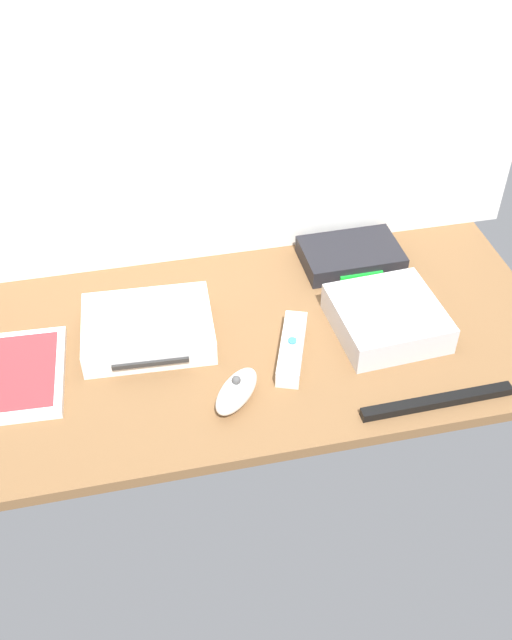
% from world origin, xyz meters
% --- Properties ---
extents(ground_plane, '(1.00, 0.48, 0.02)m').
position_xyz_m(ground_plane, '(0.00, 0.00, -0.01)').
color(ground_plane, brown).
rests_on(ground_plane, ground).
extents(back_wall, '(1.10, 0.01, 0.64)m').
position_xyz_m(back_wall, '(0.00, 0.25, 0.32)').
color(back_wall, white).
rests_on(back_wall, ground).
extents(game_console, '(0.22, 0.17, 0.04)m').
position_xyz_m(game_console, '(-0.17, 0.04, 0.02)').
color(game_console, white).
rests_on(game_console, ground_plane).
extents(mini_computer, '(0.18, 0.18, 0.05)m').
position_xyz_m(mini_computer, '(0.22, -0.02, 0.03)').
color(mini_computer, silver).
rests_on(mini_computer, ground_plane).
extents(game_case, '(0.15, 0.20, 0.02)m').
position_xyz_m(game_case, '(-0.38, -0.01, 0.01)').
color(game_case, white).
rests_on(game_case, ground_plane).
extents(network_router, '(0.18, 0.13, 0.03)m').
position_xyz_m(network_router, '(0.22, 0.16, 0.02)').
color(network_router, black).
rests_on(network_router, ground_plane).
extents(remote_wand, '(0.08, 0.15, 0.03)m').
position_xyz_m(remote_wand, '(0.05, -0.05, 0.02)').
color(remote_wand, white).
rests_on(remote_wand, ground_plane).
extents(remote_nunchuk, '(0.10, 0.10, 0.05)m').
position_xyz_m(remote_nunchuk, '(-0.06, -0.13, 0.02)').
color(remote_nunchuk, white).
rests_on(remote_nunchuk, ground_plane).
extents(sensor_bar, '(0.24, 0.02, 0.01)m').
position_xyz_m(sensor_bar, '(0.24, -0.20, 0.01)').
color(sensor_bar, black).
rests_on(sensor_bar, ground_plane).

